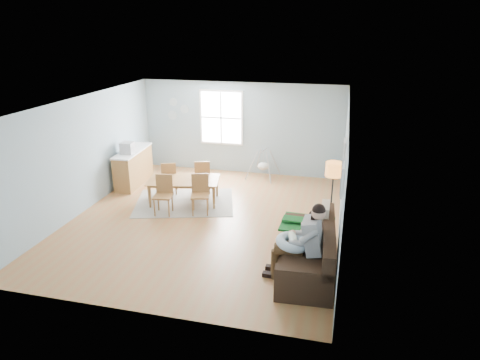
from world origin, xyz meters
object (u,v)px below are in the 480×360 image
(chair_sw, at_px, (164,192))
(baby_swing, at_px, (263,166))
(chair_se, at_px, (200,191))
(storage_cube, at_px, (319,262))
(toddler, at_px, (307,227))
(floor_lamp, at_px, (333,176))
(father, at_px, (303,239))
(sofa, at_px, (310,254))
(dining_table, at_px, (184,191))
(counter, at_px, (134,167))
(monitor, at_px, (127,148))
(chair_ne, at_px, (202,175))
(chair_nw, at_px, (169,176))

(chair_sw, height_order, baby_swing, chair_sw)
(chair_se, bearing_deg, storage_cube, -34.91)
(storage_cube, height_order, baby_swing, baby_swing)
(toddler, height_order, baby_swing, toddler)
(chair_se, xyz_separation_m, baby_swing, (1.00, 2.74, -0.15))
(toddler, bearing_deg, floor_lamp, 72.67)
(toddler, bearing_deg, chair_sw, 156.25)
(father, bearing_deg, chair_sw, 149.24)
(sofa, distance_m, dining_table, 4.13)
(storage_cube, distance_m, counter, 6.43)
(sofa, height_order, toddler, toddler)
(dining_table, height_order, monitor, monitor)
(dining_table, xyz_separation_m, counter, (-1.87, 1.00, 0.19))
(toddler, height_order, monitor, monitor)
(sofa, relative_size, chair_ne, 2.44)
(toddler, bearing_deg, chair_se, 146.39)
(sofa, xyz_separation_m, floor_lamp, (0.29, 1.43, 1.05))
(counter, bearing_deg, chair_ne, -8.26)
(father, bearing_deg, baby_swing, 107.99)
(chair_nw, relative_size, monitor, 2.58)
(toddler, relative_size, chair_sw, 0.91)
(sofa, relative_size, counter, 1.28)
(chair_sw, bearing_deg, monitor, 139.56)
(toddler, relative_size, floor_lamp, 0.52)
(floor_lamp, relative_size, counter, 0.93)
(storage_cube, distance_m, chair_se, 3.60)
(dining_table, bearing_deg, chair_nw, 130.49)
(counter, bearing_deg, floor_lamp, -19.98)
(father, bearing_deg, chair_ne, 130.76)
(sofa, xyz_separation_m, father, (-0.12, -0.32, 0.46))
(chair_se, bearing_deg, sofa, -35.62)
(sofa, distance_m, toddler, 0.49)
(chair_sw, bearing_deg, toddler, -23.75)
(dining_table, bearing_deg, father, -51.70)
(dining_table, relative_size, chair_nw, 1.95)
(chair_nw, distance_m, baby_swing, 2.84)
(dining_table, xyz_separation_m, monitor, (-1.84, 0.67, 0.82))
(dining_table, distance_m, chair_nw, 0.76)
(sofa, bearing_deg, toddler, 114.82)
(chair_se, bearing_deg, dining_table, 142.28)
(dining_table, distance_m, chair_se, 0.77)
(dining_table, distance_m, chair_sw, 0.76)
(toddler, height_order, floor_lamp, floor_lamp)
(toddler, relative_size, monitor, 2.46)
(monitor, distance_m, baby_swing, 3.86)
(toddler, distance_m, storage_cube, 0.65)
(storage_cube, distance_m, chair_sw, 4.19)
(counter, bearing_deg, monitor, -83.43)
(chair_sw, bearing_deg, counter, 134.05)
(baby_swing, bearing_deg, sofa, -69.58)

